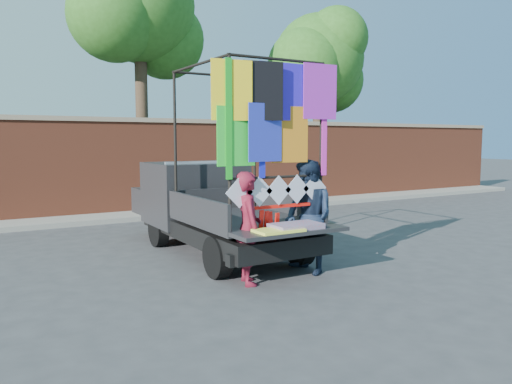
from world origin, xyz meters
TOP-DOWN VIEW (x-y plane):
  - ground at (0.00, 0.00)m, footprint 90.00×90.00m
  - brick_wall at (0.00, 7.00)m, footprint 30.00×0.45m
  - curb at (0.00, 6.30)m, footprint 30.00×1.20m
  - tree_mid at (1.02, 8.12)m, footprint 4.20×3.30m
  - tree_right at (7.52, 8.12)m, footprint 4.20×3.30m
  - pickup_truck at (0.24, 2.11)m, footprint 2.00×5.02m
  - woman at (-0.25, -0.34)m, footprint 0.51×0.65m
  - man at (0.82, -0.31)m, footprint 0.65×0.84m
  - streamer_bundle at (0.17, -0.33)m, footprint 1.05×0.08m

SIDE VIEW (x-z plane):
  - ground at x=0.00m, z-range 0.00..0.00m
  - curb at x=0.00m, z-range 0.00..0.12m
  - woman at x=-0.25m, z-range 0.00..1.59m
  - pickup_truck at x=0.24m, z-range -0.78..2.38m
  - streamer_bundle at x=0.17m, z-range 0.50..1.21m
  - man at x=0.82m, z-range 0.00..1.72m
  - brick_wall at x=0.00m, z-range 0.02..2.63m
  - tree_right at x=7.52m, z-range 1.44..8.06m
  - tree_mid at x=1.02m, z-range 1.83..9.56m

